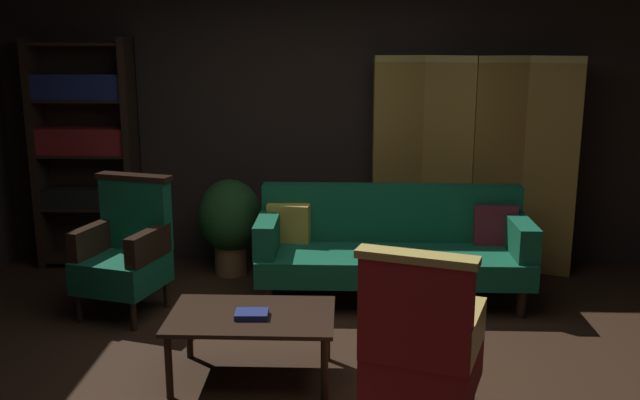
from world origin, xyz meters
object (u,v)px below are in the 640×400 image
Objects in this scene: folding_screen at (473,162)px; coffee_table at (252,321)px; armchair_gilt_accent at (421,345)px; potted_plant at (230,220)px; armchair_wing_left at (126,250)px; velvet_couch at (392,243)px; book_navy_cloth at (252,314)px; bookshelf at (85,147)px.

coffee_table is at bearing -128.09° from folding_screen.
coffee_table is at bearing 149.84° from armchair_gilt_accent.
armchair_wing_left is at bearing -124.98° from potted_plant.
book_navy_cloth is (-0.93, -1.48, -0.01)m from velvet_couch.
book_navy_cloth is at bearing 151.84° from armchair_gilt_accent.
velvet_couch is at bearing 56.90° from coffee_table.
folding_screen reaches higher than book_navy_cloth.
velvet_couch is at bearing 57.96° from book_navy_cloth.
potted_plant is at bearing 119.31° from armchair_gilt_accent.
folding_screen is at bearing 43.45° from velvet_couch.
armchair_wing_left reaches higher than book_navy_cloth.
folding_screen is 1.15m from velvet_couch.
folding_screen is 9.69× the size of book_navy_cloth.
velvet_couch is 1.72m from coffee_table.
folding_screen is 1.90× the size of coffee_table.
folding_screen reaches higher than coffee_table.
folding_screen is at bearing 75.24° from armchair_gilt_accent.
velvet_couch reaches higher than potted_plant.
bookshelf is at bearing 164.64° from velvet_couch.
velvet_couch is at bearing -20.48° from potted_plant.
velvet_couch is at bearing -15.36° from bookshelf.
armchair_wing_left is 1.22× the size of potted_plant.
folding_screen is 2.18m from potted_plant.
book_navy_cloth is at bearing -81.31° from coffee_table.
armchair_gilt_accent is (2.73, -2.74, -0.60)m from bookshelf.
potted_plant is at bearing -9.70° from bookshelf.
folding_screen is 2.78m from coffee_table.
book_navy_cloth is (1.09, -1.09, -0.05)m from armchair_wing_left.
armchair_wing_left is at bearing -168.90° from velvet_couch.
armchair_gilt_accent is 5.30× the size of book_navy_cloth.
armchair_gilt_accent is at bearing -28.16° from book_navy_cloth.
coffee_table is at bearing -50.98° from bookshelf.
velvet_couch is at bearing 90.77° from armchair_gilt_accent.
book_navy_cloth is (-1.66, -2.18, -0.55)m from folding_screen.
bookshelf is 2.92m from book_navy_cloth.
armchair_wing_left is at bearing 135.17° from book_navy_cloth.
coffee_table is (1.76, -2.18, -0.72)m from bookshelf.
armchair_wing_left reaches higher than potted_plant.
folding_screen reaches higher than potted_plant.
potted_plant is at bearing 102.80° from book_navy_cloth.
armchair_gilt_accent is 1.22× the size of potted_plant.
coffee_table is 1.17× the size of potted_plant.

